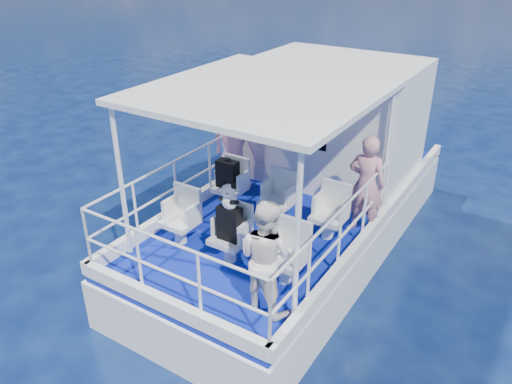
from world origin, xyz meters
TOP-DOWN VIEW (x-y plane):
  - ground at (0.00, 0.00)m, footprint 2000.00×2000.00m
  - hull at (0.00, 1.00)m, footprint 3.00×7.00m
  - deck at (0.00, 1.00)m, footprint 2.90×6.90m
  - cabin at (0.00, 2.30)m, footprint 2.85×2.00m
  - canopy at (0.00, -0.20)m, footprint 3.00×3.20m
  - canopy_posts at (0.00, -0.25)m, footprint 2.77×2.97m
  - railings at (0.00, -0.58)m, footprint 2.84×3.59m
  - seat_port_fwd at (-0.90, 0.20)m, footprint 0.48×0.46m
  - seat_center_fwd at (0.00, 0.20)m, footprint 0.48×0.46m
  - seat_stbd_fwd at (0.90, 0.20)m, footprint 0.48×0.46m
  - seat_port_aft at (-0.90, -1.10)m, footprint 0.48×0.46m
  - seat_center_aft at (0.00, -1.10)m, footprint 0.48×0.46m
  - seat_stbd_aft at (0.90, -1.10)m, footprint 0.48×0.46m
  - passenger_port_fwd at (-1.25, 0.83)m, footprint 0.68×0.49m
  - passenger_stbd_fwd at (1.25, 0.71)m, footprint 0.59×0.41m
  - passenger_stbd_aft at (0.93, -1.68)m, footprint 0.78×0.64m
  - backpack_port at (-0.92, 0.17)m, footprint 0.36×0.20m
  - backpack_center at (0.03, -1.12)m, footprint 0.33×0.18m
  - compact_camera at (-0.92, 0.16)m, footprint 0.10×0.06m
  - panda at (0.04, -1.14)m, footprint 0.24×0.20m

SIDE VIEW (x-z plane):
  - ground at x=0.00m, z-range 0.00..0.00m
  - hull at x=0.00m, z-range -0.80..0.80m
  - deck at x=0.00m, z-range 0.80..0.90m
  - seat_port_fwd at x=-0.90m, z-range 0.90..1.28m
  - seat_center_fwd at x=0.00m, z-range 0.90..1.28m
  - seat_stbd_fwd at x=0.90m, z-range 0.90..1.28m
  - seat_port_aft at x=-0.90m, z-range 0.90..1.28m
  - seat_center_aft at x=0.00m, z-range 0.90..1.28m
  - seat_stbd_aft at x=0.90m, z-range 0.90..1.28m
  - railings at x=0.00m, z-range 0.90..1.90m
  - backpack_port at x=-0.92m, z-range 1.28..1.75m
  - backpack_center at x=0.03m, z-range 1.28..1.77m
  - passenger_stbd_aft at x=0.93m, z-range 0.90..2.37m
  - passenger_stbd_fwd at x=1.25m, z-range 0.90..2.45m
  - compact_camera at x=-0.92m, z-range 1.75..1.81m
  - passenger_port_fwd at x=-1.25m, z-range 0.90..2.69m
  - panda at x=0.04m, z-range 1.77..2.15m
  - cabin at x=0.00m, z-range 0.90..3.10m
  - canopy_posts at x=0.00m, z-range 0.90..3.10m
  - canopy at x=0.00m, z-range 3.10..3.18m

